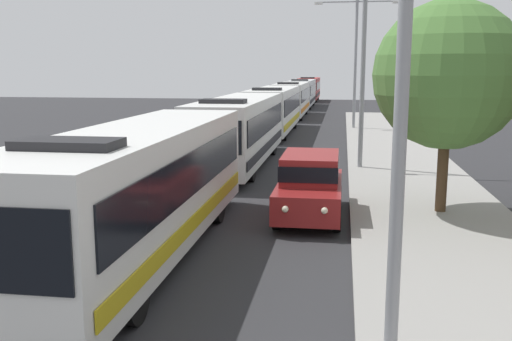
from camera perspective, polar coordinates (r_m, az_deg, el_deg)
bus_lead at (r=13.52m, az=-11.43°, el=-1.54°), size 2.58×11.51×3.21m
bus_second_in_line at (r=25.93m, az=-1.63°, el=4.23°), size 2.58×12.04×3.21m
bus_middle at (r=38.80m, az=1.83°, el=6.22°), size 2.58×12.28×3.21m
bus_fourth_in_line at (r=51.98m, az=3.58°, el=7.22°), size 2.58×11.49×3.21m
bus_rear at (r=65.03m, az=4.62°, el=7.81°), size 2.58×11.97×3.21m
bus_tail_end at (r=78.28m, az=5.32°, el=8.20°), size 2.58×11.31×3.21m
white_suv at (r=16.97m, az=5.43°, el=-1.27°), size 1.86×4.61×1.90m
streetlamp_near at (r=8.19m, az=14.73°, el=15.13°), size 5.86×0.28×8.15m
streetlamp_mid at (r=24.89m, az=10.69°, el=11.26°), size 5.22×0.28×7.81m
streetlamp_far at (r=41.64m, az=9.95°, el=11.73°), size 5.91×0.28×8.99m
roadside_tree at (r=17.61m, az=18.66°, el=9.01°), size 4.33×4.33×6.21m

